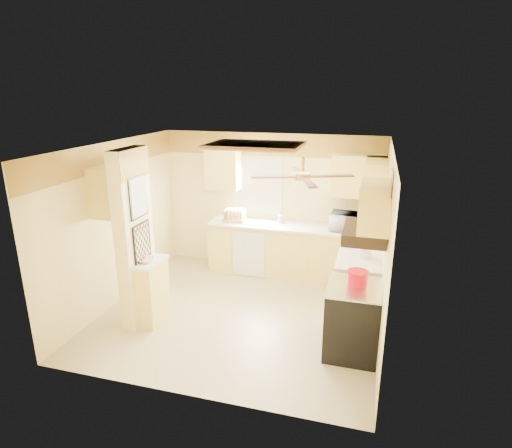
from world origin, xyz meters
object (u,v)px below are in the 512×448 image
(stove, at_px, (352,319))
(microwave, at_px, (347,222))
(bowl, at_px, (146,260))
(dutch_oven, at_px, (357,278))
(kettle, at_px, (365,250))

(stove, height_order, microwave, microwave)
(stove, xyz_separation_m, bowl, (-2.84, -0.05, 0.51))
(stove, distance_m, bowl, 2.89)
(stove, bearing_deg, microwave, 96.91)
(bowl, distance_m, dutch_oven, 2.86)
(stove, bearing_deg, kettle, 84.87)
(stove, height_order, kettle, kettle)
(bowl, relative_size, dutch_oven, 0.86)
(dutch_oven, relative_size, kettle, 1.03)
(kettle, bearing_deg, stove, -95.13)
(microwave, relative_size, kettle, 2.17)
(stove, bearing_deg, bowl, -179.06)
(bowl, bearing_deg, microwave, 39.86)
(microwave, relative_size, dutch_oven, 2.09)
(dutch_oven, bearing_deg, bowl, -177.69)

